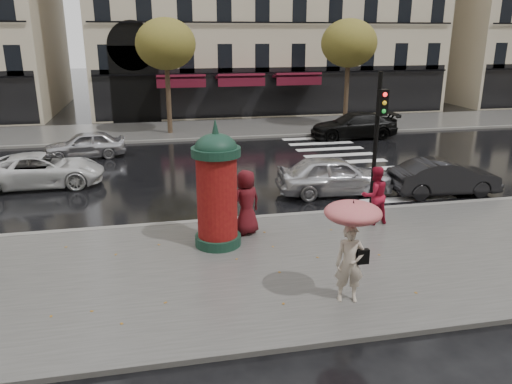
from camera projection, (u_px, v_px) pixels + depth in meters
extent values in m
plane|color=black|center=(275.00, 260.00, 13.35)|extent=(160.00, 160.00, 0.00)
cube|color=#474744|center=(280.00, 266.00, 12.86)|extent=(90.00, 7.00, 0.12)
cube|color=#474744|center=(202.00, 129.00, 31.05)|extent=(90.00, 6.00, 0.12)
cube|color=slate|center=(253.00, 218.00, 16.12)|extent=(90.00, 0.25, 0.14)
cube|color=slate|center=(208.00, 139.00, 28.25)|extent=(90.00, 0.25, 0.14)
cube|color=silver|center=(350.00, 162.00, 23.46)|extent=(3.60, 11.75, 0.01)
cylinder|color=#38281C|center=(168.00, 91.00, 28.95)|extent=(0.28, 0.28, 5.20)
ellipsoid|color=#4B5C1D|center=(166.00, 44.00, 28.16)|extent=(3.40, 3.40, 2.89)
cylinder|color=#38281C|center=(347.00, 87.00, 31.09)|extent=(0.28, 0.28, 5.20)
ellipsoid|color=#4B5C1D|center=(349.00, 43.00, 30.29)|extent=(3.40, 3.40, 2.89)
imported|color=beige|center=(350.00, 264.00, 10.85)|extent=(0.73, 0.57, 1.77)
cylinder|color=black|center=(351.00, 239.00, 10.67)|extent=(0.02, 0.02, 1.12)
ellipsoid|color=#CA255D|center=(353.00, 213.00, 10.49)|extent=(1.23, 1.23, 0.43)
cone|color=black|center=(354.00, 202.00, 10.41)|extent=(0.04, 0.04, 0.09)
cube|color=black|center=(363.00, 256.00, 10.78)|extent=(0.26, 0.12, 0.33)
imported|color=#A5142C|center=(375.00, 195.00, 15.32)|extent=(0.97, 0.80, 1.83)
imported|color=#521016|center=(246.00, 202.00, 14.52)|extent=(1.11, 0.95, 1.93)
cylinder|color=#143426|center=(218.00, 240.00, 14.00)|extent=(1.29, 1.29, 0.28)
cylinder|color=maroon|center=(217.00, 196.00, 13.61)|extent=(1.10, 1.10, 2.30)
cylinder|color=#143426|center=(216.00, 152.00, 13.23)|extent=(1.32, 1.32, 0.23)
ellipsoid|color=#143426|center=(216.00, 148.00, 13.20)|extent=(1.14, 1.14, 0.80)
cone|color=#143426|center=(215.00, 126.00, 13.02)|extent=(0.18, 0.18, 0.41)
cylinder|color=black|center=(375.00, 145.00, 15.86)|extent=(0.14, 0.14, 4.56)
cube|color=black|center=(383.00, 102.00, 15.21)|extent=(0.30, 0.22, 0.80)
imported|color=silver|center=(335.00, 175.00, 18.58)|extent=(4.41, 1.99, 1.47)
imported|color=black|center=(444.00, 177.00, 18.56)|extent=(4.09, 1.59, 1.33)
imported|color=silver|center=(41.00, 170.00, 19.57)|extent=(4.81, 2.32, 1.32)
imported|color=black|center=(354.00, 126.00, 28.61)|extent=(5.04, 2.19, 1.44)
imported|color=#AFAEB3|center=(85.00, 145.00, 24.06)|extent=(3.95, 1.99, 1.29)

